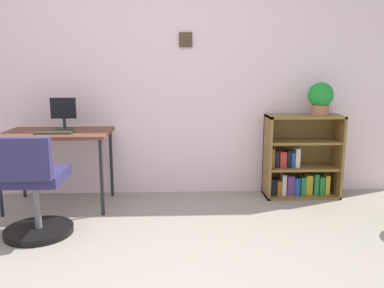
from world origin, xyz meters
name	(u,v)px	position (x,y,z in m)	size (l,w,h in m)	color
wall_back	(149,78)	(0.00, 2.15, 1.18)	(5.20, 0.12, 2.35)	silver
desk	(57,138)	(-0.82, 1.73, 0.65)	(0.95, 0.61, 0.70)	brown
monitor	(64,113)	(-0.77, 1.83, 0.86)	(0.23, 0.15, 0.30)	#262628
keyboard	(54,132)	(-0.81, 1.63, 0.71)	(0.32, 0.14, 0.02)	#333722
office_chair	(33,193)	(-0.81, 1.03, 0.35)	(0.52, 0.55, 0.81)	black
bookshelf_low	(299,161)	(1.50, 1.95, 0.36)	(0.73, 0.30, 0.82)	brown
potted_plant_on_shelf	(321,97)	(1.66, 1.90, 0.99)	(0.24, 0.24, 0.32)	#9E6642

